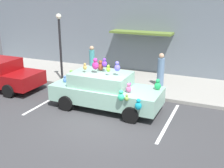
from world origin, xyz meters
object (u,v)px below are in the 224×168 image
object	(u,v)px
street_lamp_post	(60,40)
pedestrian_near_shopfront	(92,61)
teddy_bear_on_sidewalk	(117,81)
plush_covered_car	(105,90)
pedestrian_walking_past	(161,71)

from	to	relation	value
street_lamp_post	pedestrian_near_shopfront	distance (m)	2.38
teddy_bear_on_sidewalk	street_lamp_post	size ratio (longest dim) A/B	0.16
street_lamp_post	pedestrian_near_shopfront	world-z (taller)	street_lamp_post
plush_covered_car	teddy_bear_on_sidewalk	size ratio (longest dim) A/B	7.96
teddy_bear_on_sidewalk	plush_covered_car	bearing A→B (deg)	-78.58
street_lamp_post	pedestrian_walking_past	bearing A→B (deg)	12.94
teddy_bear_on_sidewalk	pedestrian_walking_past	bearing A→B (deg)	27.65
teddy_bear_on_sidewalk	street_lamp_post	bearing A→B (deg)	-177.33
street_lamp_post	pedestrian_near_shopfront	bearing A→B (deg)	58.66
plush_covered_car	pedestrian_walking_past	bearing A→B (deg)	66.49
plush_covered_car	teddy_bear_on_sidewalk	distance (m)	2.49
plush_covered_car	pedestrian_walking_past	world-z (taller)	plush_covered_car
teddy_bear_on_sidewalk	street_lamp_post	xyz separation A→B (m)	(-3.19, -0.15, 1.93)
pedestrian_near_shopfront	pedestrian_walking_past	xyz separation A→B (m)	(4.18, -0.45, -0.01)
street_lamp_post	pedestrian_near_shopfront	size ratio (longest dim) A/B	2.11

